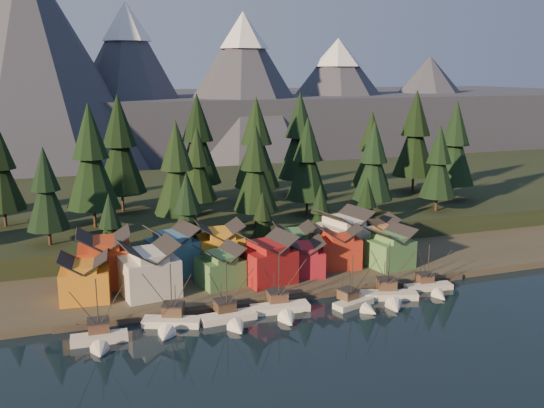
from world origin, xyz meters
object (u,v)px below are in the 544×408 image
object	(u,v)px
house_front_1	(149,267)
house_front_0	(85,276)
boat_5	(390,289)
boat_1	(170,315)
boat_3	(282,302)
boat_2	(230,310)
house_back_0	(105,257)
boat_0	(99,331)
house_back_1	(172,249)
boat_4	(357,296)
boat_6	(431,282)

from	to	relation	value
house_front_1	house_front_0	bearing A→B (deg)	165.14
boat_5	boat_1	bearing A→B (deg)	-164.19
boat_3	house_front_0	xyz separation A→B (m)	(-32.59, 14.61, 3.73)
boat_2	house_back_0	bearing A→B (deg)	126.52
boat_0	house_front_0	bearing A→B (deg)	96.65
boat_0	house_back_0	world-z (taller)	house_back_0
house_back_0	house_back_1	world-z (taller)	house_back_0
boat_1	house_front_0	size ratio (longest dim) A/B	1.28
house_front_0	boat_0	bearing A→B (deg)	-80.05
boat_1	boat_3	distance (m)	19.82
boat_3	boat_5	xyz separation A→B (m)	(21.27, -1.03, -0.02)
boat_4	boat_3	bearing A→B (deg)	154.32
house_front_0	house_back_1	distance (m)	19.62
boat_4	house_back_1	xyz separation A→B (m)	(-28.96, 25.42, 4.57)
boat_0	house_back_1	size ratio (longest dim) A/B	1.07
boat_5	house_back_1	bearing A→B (deg)	163.90
boat_1	boat_6	size ratio (longest dim) A/B	1.13
boat_0	boat_4	bearing A→B (deg)	2.83
boat_2	boat_4	distance (m)	23.63
boat_2	boat_5	size ratio (longest dim) A/B	0.97
boat_3	boat_6	world-z (taller)	boat_3
house_front_0	boat_5	bearing A→B (deg)	-10.14
boat_2	boat_6	size ratio (longest dim) A/B	1.11
house_front_1	house_back_1	distance (m)	11.85
boat_2	boat_3	bearing A→B (deg)	1.27
boat_2	house_back_1	xyz separation A→B (m)	(-5.36, 24.26, 4.50)
boat_0	boat_2	world-z (taller)	boat_2
boat_1	house_front_1	xyz separation A→B (m)	(-1.36, 12.85, 4.50)
boat_5	boat_6	bearing A→B (deg)	27.35
boat_6	house_back_1	distance (m)	52.03
boat_0	house_back_0	xyz separation A→B (m)	(2.97, 23.54, 4.86)
house_front_0	house_back_0	xyz separation A→B (m)	(4.10, 6.90, 1.17)
boat_2	boat_6	bearing A→B (deg)	-1.45
boat_0	house_back_1	distance (m)	30.61
boat_1	boat_5	size ratio (longest dim) A/B	0.99
boat_2	house_back_0	distance (m)	29.57
boat_4	boat_5	xyz separation A→B (m)	(7.40, 0.94, 0.06)
boat_1	boat_0	bearing A→B (deg)	-146.39
boat_3	house_back_0	world-z (taller)	house_back_0
house_front_1	house_back_1	world-z (taller)	house_front_1
boat_6	house_back_1	world-z (taller)	house_back_1
boat_3	boat_2	bearing A→B (deg)	-170.28
boat_1	house_back_1	bearing A→B (deg)	100.04
boat_1	boat_6	distance (m)	51.25
boat_0	boat_3	distance (m)	31.52
boat_3	boat_4	bearing A→B (deg)	-3.14
boat_6	house_back_1	xyz separation A→B (m)	(-46.52, 22.77, 4.93)
boat_3	house_front_0	distance (m)	35.91
boat_4	boat_0	bearing A→B (deg)	162.48
house_front_0	house_front_1	bearing A→B (deg)	-0.56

